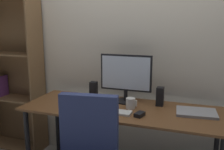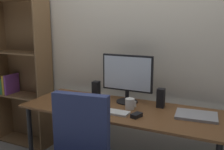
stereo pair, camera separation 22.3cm
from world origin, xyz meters
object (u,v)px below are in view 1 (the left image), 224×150
Objects in this scene: speaker_left at (94,90)px; bookshelf at (12,77)px; desk at (122,117)px; keyboard at (114,112)px; coffee_mug at (131,103)px; monitor at (126,76)px; laptop at (196,112)px; speaker_right at (160,97)px; mouse at (140,114)px.

speaker_left is 1.11m from bookshelf.
keyboard is at bearing -99.37° from desk.
coffee_mug is 0.06× the size of bookshelf.
monitor is 4.96× the size of coffee_mug.
keyboard is (-0.02, -0.14, 0.09)m from desk.
monitor reaches higher than desk.
coffee_mug is 0.30× the size of laptop.
speaker_right is (0.33, 0.31, 0.08)m from keyboard.
speaker_left reaches higher than mouse.
speaker_right is at bearing 0.00° from speaker_left.
keyboard is 0.22m from mouse.
speaker_left is (-0.53, 0.32, 0.07)m from mouse.
laptop is at bearing 17.27° from keyboard.
mouse is (0.22, -0.01, 0.01)m from keyboard.
coffee_mug is at bearing 56.40° from keyboard.
desk is 0.26m from mouse.
speaker_left is at bearing 135.54° from keyboard.
speaker_left is 0.65m from speaker_right.
mouse is at bearing -57.02° from monitor.
coffee_mug is (0.09, -0.17, -0.21)m from monitor.
monitor is 2.85× the size of speaker_left.
monitor is at bearing 139.91° from mouse.
speaker_left reaches higher than coffee_mug.
monitor is 1.44m from bookshelf.
mouse reaches higher than laptop.
keyboard is 0.91× the size of laptop.
speaker_left is at bearing 180.00° from speaker_right.
coffee_mug reaches higher than laptop.
bookshelf is at bearing 175.15° from speaker_right.
laptop reaches higher than desk.
mouse is at bearing -1.95° from keyboard.
mouse is 0.06× the size of bookshelf.
mouse is (0.21, -0.33, -0.24)m from monitor.
mouse is 0.56× the size of speaker_right.
mouse is at bearing -109.46° from speaker_right.
mouse reaches higher than desk.
desk is 17.99× the size of coffee_mug.
coffee_mug is at bearing 9.61° from desk.
monitor reaches higher than keyboard.
speaker_left is at bearing 168.56° from laptop.
monitor is (-0.02, 0.18, 0.34)m from desk.
speaker_left and speaker_right have the same top height.
coffee_mug is at bearing 143.30° from mouse.
monitor reaches higher than coffee_mug.
laptop is at bearing -10.30° from monitor.
coffee_mug is 0.55m from laptop.
speaker_right is (0.65, 0.00, 0.00)m from speaker_left.
coffee_mug is 0.57× the size of speaker_right.
keyboard reaches higher than desk.
monitor is 5.04× the size of mouse.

